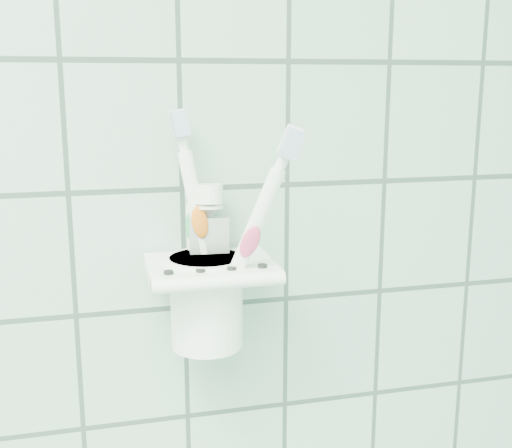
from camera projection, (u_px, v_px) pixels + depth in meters
holder_bracket at (210, 269)px, 0.58m from camera, size 0.11×0.10×0.03m
cup at (207, 297)px, 0.59m from camera, size 0.07×0.07×0.09m
toothbrush_pink at (219, 223)px, 0.58m from camera, size 0.04×0.03×0.21m
toothbrush_blue at (198, 230)px, 0.57m from camera, size 0.02×0.08×0.20m
toothbrush_orange at (204, 228)px, 0.56m from camera, size 0.07×0.05×0.21m
toothpaste_tube at (209, 249)px, 0.59m from camera, size 0.04×0.03×0.14m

